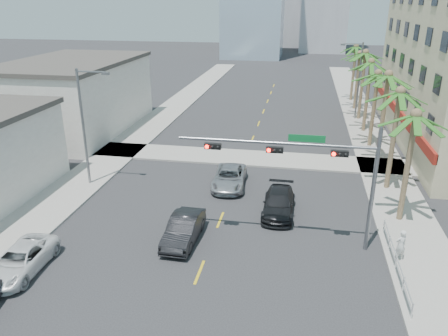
# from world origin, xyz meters

# --- Properties ---
(ground) EXTENTS (260.00, 260.00, 0.00)m
(ground) POSITION_xyz_m (0.00, 0.00, 0.00)
(ground) COLOR #262628
(ground) RESTS_ON ground
(sidewalk_right) EXTENTS (4.00, 120.00, 0.15)m
(sidewalk_right) POSITION_xyz_m (12.00, 20.00, 0.07)
(sidewalk_right) COLOR gray
(sidewalk_right) RESTS_ON ground
(sidewalk_left) EXTENTS (4.00, 120.00, 0.15)m
(sidewalk_left) POSITION_xyz_m (-12.00, 20.00, 0.07)
(sidewalk_left) COLOR gray
(sidewalk_left) RESTS_ON ground
(sidewalk_cross) EXTENTS (80.00, 4.00, 0.15)m
(sidewalk_cross) POSITION_xyz_m (0.00, 22.00, 0.07)
(sidewalk_cross) COLOR gray
(sidewalk_cross) RESTS_ON ground
(building_left_far) EXTENTS (11.00, 18.00, 7.20)m
(building_left_far) POSITION_xyz_m (-19.50, 28.00, 3.60)
(building_left_far) COLOR beige
(building_left_far) RESTS_ON ground
(traffic_signal_mast) EXTENTS (11.12, 0.54, 7.20)m
(traffic_signal_mast) POSITION_xyz_m (5.78, 7.95, 5.06)
(traffic_signal_mast) COLOR slate
(traffic_signal_mast) RESTS_ON ground
(palm_tree_0) EXTENTS (4.80, 4.80, 7.80)m
(palm_tree_0) POSITION_xyz_m (11.60, 12.00, 7.08)
(palm_tree_0) COLOR brown
(palm_tree_0) RESTS_ON ground
(palm_tree_1) EXTENTS (4.80, 4.80, 8.16)m
(palm_tree_1) POSITION_xyz_m (11.60, 17.20, 7.43)
(palm_tree_1) COLOR brown
(palm_tree_1) RESTS_ON ground
(palm_tree_2) EXTENTS (4.80, 4.80, 8.52)m
(palm_tree_2) POSITION_xyz_m (11.60, 22.40, 7.78)
(palm_tree_2) COLOR brown
(palm_tree_2) RESTS_ON ground
(palm_tree_3) EXTENTS (4.80, 4.80, 7.80)m
(palm_tree_3) POSITION_xyz_m (11.60, 27.60, 7.08)
(palm_tree_3) COLOR brown
(palm_tree_3) RESTS_ON ground
(palm_tree_4) EXTENTS (4.80, 4.80, 8.16)m
(palm_tree_4) POSITION_xyz_m (11.60, 32.80, 7.43)
(palm_tree_4) COLOR brown
(palm_tree_4) RESTS_ON ground
(palm_tree_5) EXTENTS (4.80, 4.80, 8.52)m
(palm_tree_5) POSITION_xyz_m (11.60, 38.00, 7.78)
(palm_tree_5) COLOR brown
(palm_tree_5) RESTS_ON ground
(palm_tree_6) EXTENTS (4.80, 4.80, 7.80)m
(palm_tree_6) POSITION_xyz_m (11.60, 43.20, 7.08)
(palm_tree_6) COLOR brown
(palm_tree_6) RESTS_ON ground
(palm_tree_7) EXTENTS (4.80, 4.80, 8.16)m
(palm_tree_7) POSITION_xyz_m (11.60, 48.40, 7.43)
(palm_tree_7) COLOR brown
(palm_tree_7) RESTS_ON ground
(streetlight_left) EXTENTS (2.55, 0.25, 9.00)m
(streetlight_left) POSITION_xyz_m (-11.00, 14.00, 5.06)
(streetlight_left) COLOR slate
(streetlight_left) RESTS_ON ground
(streetlight_right) EXTENTS (2.55, 0.25, 9.00)m
(streetlight_right) POSITION_xyz_m (11.00, 38.00, 5.06)
(streetlight_right) COLOR slate
(streetlight_right) RESTS_ON ground
(guardrail) EXTENTS (0.08, 8.08, 1.00)m
(guardrail) POSITION_xyz_m (10.30, 6.00, 0.67)
(guardrail) COLOR silver
(guardrail) RESTS_ON ground
(car_parked_far) EXTENTS (2.43, 5.03, 1.38)m
(car_parked_far) POSITION_xyz_m (-9.40, 2.38, 0.69)
(car_parked_far) COLOR white
(car_parked_far) RESTS_ON ground
(car_lane_left) EXTENTS (1.75, 4.75, 1.55)m
(car_lane_left) POSITION_xyz_m (-1.67, 7.03, 0.78)
(car_lane_left) COLOR black
(car_lane_left) RESTS_ON ground
(car_lane_center) EXTENTS (2.70, 5.37, 1.46)m
(car_lane_center) POSITION_xyz_m (-0.34, 15.57, 0.73)
(car_lane_center) COLOR #B2B2B7
(car_lane_center) RESTS_ON ground
(car_lane_right) EXTENTS (2.09, 5.11, 1.48)m
(car_lane_right) POSITION_xyz_m (3.71, 11.68, 0.74)
(car_lane_right) COLOR black
(car_lane_right) RESTS_ON ground
(pedestrian) EXTENTS (0.79, 0.69, 1.82)m
(pedestrian) POSITION_xyz_m (10.65, 6.97, 1.06)
(pedestrian) COLOR silver
(pedestrian) RESTS_ON sidewalk_right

